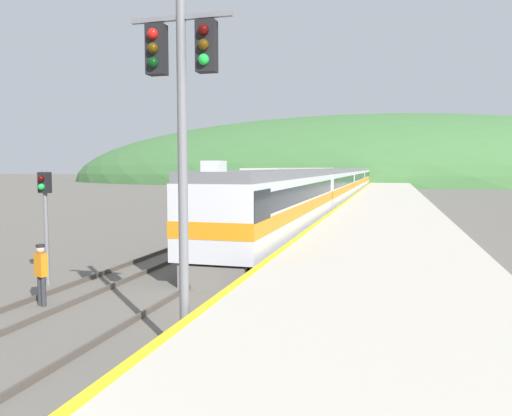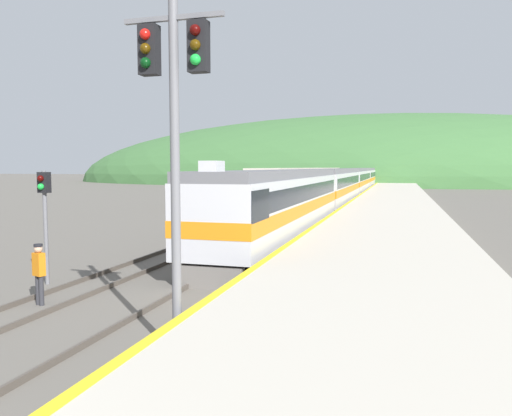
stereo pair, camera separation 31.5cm
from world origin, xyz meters
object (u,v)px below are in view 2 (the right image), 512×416
express_train_lead_car (280,204)px  carriage_fourth (365,178)px  signal_post_siding (44,203)px  carriage_second (334,187)px  siding_train (306,185)px  signal_mast_main (174,109)px  track_worker (39,270)px  carriage_third (355,181)px

express_train_lead_car → carriage_fourth: bearing=90.0°
express_train_lead_car → signal_post_siding: 12.53m
carriage_second → siding_train: 8.01m
siding_train → signal_mast_main: size_ratio=4.71×
carriage_fourth → siding_train: (-3.98, -37.63, -0.08)m
siding_train → signal_post_siding: siding_train is taller
carriage_second → signal_mast_main: 38.58m
express_train_lead_car → signal_mast_main: (1.51, -15.98, 3.10)m
siding_train → express_train_lead_car: bearing=-82.3°
express_train_lead_car → signal_post_siding: size_ratio=5.40×
carriage_second → track_worker: carriage_second is taller
carriage_fourth → signal_mast_main: (1.51, -83.02, 3.11)m
carriage_fourth → signal_post_siding: size_ratio=5.44×
carriage_second → track_worker: size_ratio=11.79×
express_train_lead_car → siding_train: (-3.98, 29.41, -0.09)m
express_train_lead_car → carriage_fourth: (0.00, 67.04, -0.01)m
carriage_second → carriage_third: (0.00, 22.29, 0.00)m
express_train_lead_car → siding_train: express_train_lead_car is taller
carriage_third → siding_train: siding_train is taller
carriage_fourth → signal_mast_main: size_ratio=2.68×
carriage_second → signal_mast_main: signal_mast_main is taller
express_train_lead_car → carriage_third: size_ratio=0.99×
express_train_lead_car → track_worker: express_train_lead_car is taller
signal_mast_main → signal_post_siding: 8.98m
carriage_second → carriage_third: bearing=90.0°
carriage_third → siding_train: bearing=-104.5°
signal_post_siding → track_worker: (1.57, -2.26, -1.78)m
track_worker → carriage_third: bearing=86.0°
carriage_second → signal_post_siding: bearing=-99.6°
carriage_second → carriage_fourth: size_ratio=1.00×
siding_train → track_worker: siding_train is taller
signal_post_siding → track_worker: bearing=-55.2°
track_worker → siding_train: bearing=89.8°
siding_train → track_worker: 42.83m
carriage_fourth → siding_train: bearing=-96.0°
carriage_third → track_worker: bearing=-94.0°
signal_post_siding → carriage_fourth: bearing=85.9°
express_train_lead_car → siding_train: 29.67m
carriage_third → signal_mast_main: size_ratio=2.68×
express_train_lead_car → carriage_third: express_train_lead_car is taller
siding_train → signal_post_siding: 40.60m
express_train_lead_car → carriage_fourth: size_ratio=0.99×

